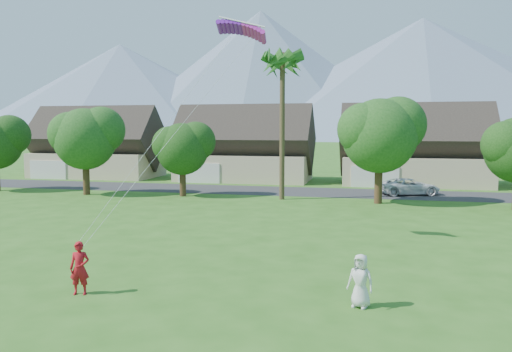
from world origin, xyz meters
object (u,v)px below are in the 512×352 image
(watcher, at_px, (360,281))
(kite_flyer, at_px, (80,268))
(parked_car, at_px, (409,187))
(parafoil_kite, at_px, (243,28))

(watcher, bearing_deg, kite_flyer, -155.63)
(kite_flyer, bearing_deg, watcher, -8.95)
(parked_car, bearing_deg, parafoil_kite, 135.45)
(parked_car, relative_size, parafoil_kite, 2.09)
(kite_flyer, relative_size, parked_car, 0.36)
(watcher, distance_m, parafoil_kite, 14.78)
(kite_flyer, xyz_separation_m, parafoil_kite, (3.74, 9.50, 10.22))
(kite_flyer, relative_size, watcher, 1.07)
(parked_car, bearing_deg, kite_flyer, 136.45)
(watcher, xyz_separation_m, parafoil_kite, (-6.33, 8.53, 10.28))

